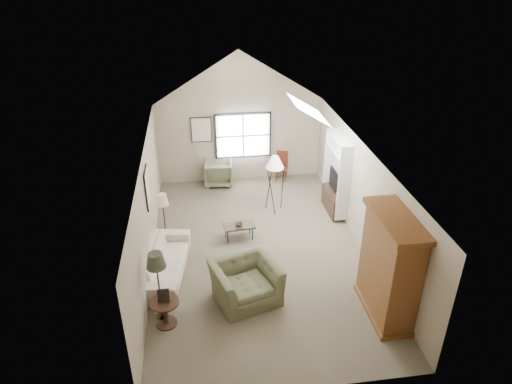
{
  "coord_description": "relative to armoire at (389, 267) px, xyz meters",
  "views": [
    {
      "loc": [
        -1.31,
        -8.97,
        6.45
      ],
      "look_at": [
        0.0,
        0.4,
        1.4
      ],
      "focal_mm": 32.0,
      "sensor_mm": 36.0,
      "label": 1
    }
  ],
  "objects": [
    {
      "name": "armchair_far",
      "position": [
        -2.88,
        6.1,
        -0.71
      ],
      "size": [
        0.89,
        0.92,
        0.77
      ],
      "primitive_type": "imported",
      "rotation": [
        0.0,
        0.0,
        3.05
      ],
      "color": "#636748",
      "rests_on": "ground"
    },
    {
      "name": "bowl",
      "position": [
        -2.58,
        3.0,
        -0.69
      ],
      "size": [
        0.2,
        0.2,
        0.05
      ],
      "primitive_type": "imported",
      "rotation": [
        0.0,
        0.0,
        0.11
      ],
      "color": "#342215",
      "rests_on": "coffee_table"
    },
    {
      "name": "dark_lamp",
      "position": [
        -4.38,
        0.44,
        -0.32
      ],
      "size": [
        0.42,
        0.42,
        1.56
      ],
      "primitive_type": null,
      "rotation": [
        0.0,
        0.0,
        -0.14
      ],
      "color": "#272A1E",
      "rests_on": "ground"
    },
    {
      "name": "tv_alcove",
      "position": [
        0.16,
        4.0,
        0.05
      ],
      "size": [
        0.32,
        1.3,
        2.1
      ],
      "primitive_type": "cube",
      "color": "white",
      "rests_on": "ground"
    },
    {
      "name": "armoire",
      "position": [
        0.0,
        0.0,
        0.0
      ],
      "size": [
        0.6,
        1.5,
        2.2
      ],
      "primitive_type": "cube",
      "color": "brown",
      "rests_on": "ground"
    },
    {
      "name": "coffee_table",
      "position": [
        -2.58,
        3.0,
        -0.9
      ],
      "size": [
        0.81,
        0.51,
        0.39
      ],
      "primitive_type": "cube",
      "rotation": [
        0.0,
        0.0,
        0.11
      ],
      "color": "#352716",
      "rests_on": "ground"
    },
    {
      "name": "side_chair",
      "position": [
        -0.92,
        6.1,
        -0.64
      ],
      "size": [
        0.46,
        0.46,
        0.92
      ],
      "primitive_type": "cube",
      "rotation": [
        0.0,
        0.0,
        -0.34
      ],
      "color": "maroon",
      "rests_on": "ground"
    },
    {
      "name": "skylight",
      "position": [
        -0.88,
        3.3,
        2.12
      ],
      "size": [
        0.8,
        1.2,
        0.52
      ],
      "primitive_type": null,
      "color": "white",
      "rests_on": "room_shell"
    },
    {
      "name": "sofa",
      "position": [
        -4.38,
        1.84,
        -0.77
      ],
      "size": [
        1.19,
        2.34,
        0.65
      ],
      "primitive_type": "imported",
      "rotation": [
        0.0,
        0.0,
        1.43
      ],
      "color": "beige",
      "rests_on": "ground"
    },
    {
      "name": "tan_lamp",
      "position": [
        -4.38,
        3.04,
        -0.4
      ],
      "size": [
        0.32,
        0.32,
        1.4
      ],
      "primitive_type": null,
      "rotation": [
        0.0,
        0.0,
        -0.14
      ],
      "color": "tan",
      "rests_on": "ground"
    },
    {
      "name": "room_shell",
      "position": [
        -2.18,
        2.4,
        2.11
      ],
      "size": [
        5.01,
        8.01,
        4.0
      ],
      "color": "#685C4A",
      "rests_on": "ground"
    },
    {
      "name": "tripod_lamp",
      "position": [
        -1.47,
        4.24,
        -0.26
      ],
      "size": [
        0.6,
        0.6,
        1.68
      ],
      "primitive_type": null,
      "rotation": [
        0.0,
        0.0,
        -0.27
      ],
      "color": "white",
      "rests_on": "ground"
    },
    {
      "name": "wall_art",
      "position": [
        -4.06,
        4.34,
        0.63
      ],
      "size": [
        1.97,
        3.71,
        0.88
      ],
      "color": "black",
      "rests_on": "room_shell"
    },
    {
      "name": "media_console",
      "position": [
        0.14,
        4.0,
        -0.8
      ],
      "size": [
        0.34,
        1.18,
        0.6
      ],
      "primitive_type": "cube",
      "color": "#382316",
      "rests_on": "ground"
    },
    {
      "name": "window",
      "position": [
        -2.08,
        6.36,
        0.35
      ],
      "size": [
        1.72,
        0.08,
        1.42
      ],
      "primitive_type": "cube",
      "color": "black",
      "rests_on": "room_shell"
    },
    {
      "name": "armchair_near",
      "position": [
        -2.68,
        0.75,
        -0.68
      ],
      "size": [
        1.56,
        1.46,
        0.84
      ],
      "primitive_type": "imported",
      "rotation": [
        0.0,
        0.0,
        0.3
      ],
      "color": "#626748",
      "rests_on": "ground"
    },
    {
      "name": "tv_panel",
      "position": [
        0.14,
        4.0,
        -0.18
      ],
      "size": [
        0.05,
        0.9,
        0.55
      ],
      "primitive_type": "cube",
      "color": "black",
      "rests_on": "media_console"
    },
    {
      "name": "side_table",
      "position": [
        -4.29,
        0.24,
        -0.82
      ],
      "size": [
        0.64,
        0.64,
        0.56
      ],
      "primitive_type": "cylinder",
      "rotation": [
        0.0,
        0.0,
        -0.14
      ],
      "color": "#372016",
      "rests_on": "ground"
    }
  ]
}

